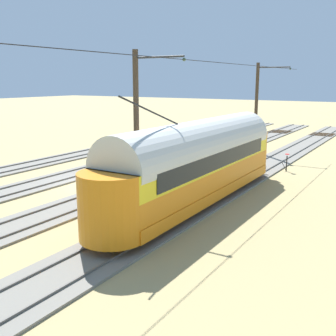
# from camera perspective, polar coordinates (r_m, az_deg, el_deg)

# --- Properties ---
(ground_plane) EXTENTS (220.00, 220.00, 0.00)m
(ground_plane) POSITION_cam_1_polar(r_m,az_deg,el_deg) (25.80, -10.26, -1.99)
(ground_plane) COLOR tan
(track_streetcar_siding) EXTENTS (2.80, 80.00, 0.18)m
(track_streetcar_siding) POSITION_cam_1_polar(r_m,az_deg,el_deg) (21.90, 5.22, -4.26)
(track_streetcar_siding) COLOR slate
(track_streetcar_siding) RESTS_ON ground
(track_adjacent_siding) EXTENTS (2.80, 80.00, 0.18)m
(track_adjacent_siding) POSITION_cam_1_polar(r_m,az_deg,el_deg) (24.46, -5.37, -2.50)
(track_adjacent_siding) COLOR slate
(track_adjacent_siding) RESTS_ON ground
(track_third_siding) EXTENTS (2.80, 80.00, 0.18)m
(track_third_siding) POSITION_cam_1_polar(r_m,az_deg,el_deg) (27.70, -13.71, -1.05)
(track_third_siding) COLOR slate
(track_third_siding) RESTS_ON ground
(track_outer_siding) EXTENTS (2.80, 80.00, 0.18)m
(track_outer_siding) POSITION_cam_1_polar(r_m,az_deg,el_deg) (31.42, -20.18, 0.09)
(track_outer_siding) COLOR slate
(track_outer_siding) RESTS_ON ground
(vintage_streetcar) EXTENTS (2.65, 16.24, 5.55)m
(vintage_streetcar) POSITION_cam_1_polar(r_m,az_deg,el_deg) (20.62, 4.25, 1.02)
(vintage_streetcar) COLOR orange
(vintage_streetcar) RESTS_ON ground
(catenary_pole_foreground) EXTENTS (2.94, 0.28, 7.73)m
(catenary_pole_foreground) POSITION_cam_1_polar(r_m,az_deg,el_deg) (36.07, 12.43, 8.42)
(catenary_pole_foreground) COLOR #423323
(catenary_pole_foreground) RESTS_ON ground
(catenary_pole_mid_near) EXTENTS (2.94, 0.28, 7.73)m
(catenary_pole_mid_near) POSITION_cam_1_polar(r_m,az_deg,el_deg) (20.44, -4.30, 5.96)
(catenary_pole_mid_near) COLOR #423323
(catenary_pole_mid_near) RESTS_ON ground
(overhead_wire_run) EXTENTS (2.74, 39.04, 0.18)m
(overhead_wire_run) POSITION_cam_1_polar(r_m,az_deg,el_deg) (19.59, 3.24, 14.93)
(overhead_wire_run) COLOR black
(overhead_wire_run) RESTS_ON ground
(switch_stand) EXTENTS (0.50, 0.30, 1.24)m
(switch_stand) POSITION_cam_1_polar(r_m,az_deg,el_deg) (29.52, 16.35, 0.89)
(switch_stand) COLOR black
(switch_stand) RESTS_ON ground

